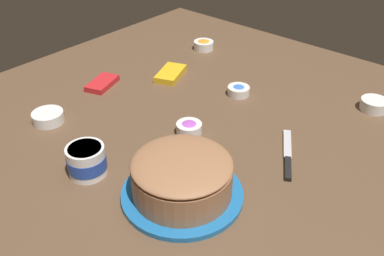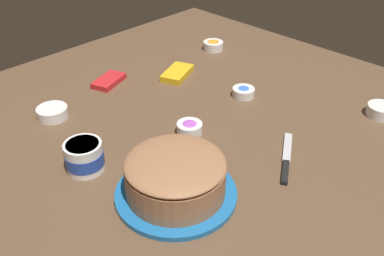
{
  "view_description": "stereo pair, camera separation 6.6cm",
  "coord_description": "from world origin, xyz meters",
  "px_view_note": "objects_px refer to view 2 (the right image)",
  "views": [
    {
      "loc": [
        -0.92,
        -0.78,
        0.75
      ],
      "look_at": [
        -0.11,
        -0.08,
        0.04
      ],
      "focal_mm": 40.36,
      "sensor_mm": 36.0,
      "label": 1
    },
    {
      "loc": [
        -0.88,
        -0.83,
        0.75
      ],
      "look_at": [
        -0.11,
        -0.08,
        0.04
      ],
      "focal_mm": 40.36,
      "sensor_mm": 36.0,
      "label": 2
    }
  ],
  "objects_px": {
    "frosting_tub": "(84,156)",
    "sprinkle_bowl_rainbow": "(190,128)",
    "frosted_cake": "(176,178)",
    "sprinkle_bowl_green": "(381,110)",
    "candy_box_lower": "(109,81)",
    "sprinkle_bowl_blue": "(243,92)",
    "sprinkle_bowl_orange": "(213,45)",
    "sprinkle_bowl_yellow": "(52,112)",
    "spreading_knife": "(286,161)",
    "candy_box_upper": "(177,73)"
  },
  "relations": [
    {
      "from": "frosting_tub",
      "to": "sprinkle_bowl_rainbow",
      "type": "relative_size",
      "value": 1.33
    },
    {
      "from": "frosted_cake",
      "to": "sprinkle_bowl_green",
      "type": "distance_m",
      "value": 0.76
    },
    {
      "from": "candy_box_lower",
      "to": "sprinkle_bowl_blue",
      "type": "bearing_deg",
      "value": -76.3
    },
    {
      "from": "frosting_tub",
      "to": "sprinkle_bowl_orange",
      "type": "distance_m",
      "value": 0.9
    },
    {
      "from": "sprinkle_bowl_yellow",
      "to": "sprinkle_bowl_blue",
      "type": "bearing_deg",
      "value": -33.12
    },
    {
      "from": "candy_box_lower",
      "to": "sprinkle_bowl_rainbow",
      "type": "bearing_deg",
      "value": -112.7
    },
    {
      "from": "spreading_knife",
      "to": "frosted_cake",
      "type": "bearing_deg",
      "value": 157.9
    },
    {
      "from": "frosting_tub",
      "to": "candy_box_lower",
      "type": "xyz_separation_m",
      "value": [
        0.35,
        0.36,
        -0.03
      ]
    },
    {
      "from": "sprinkle_bowl_green",
      "to": "candy_box_upper",
      "type": "xyz_separation_m",
      "value": [
        -0.26,
        0.68,
        -0.01
      ]
    },
    {
      "from": "sprinkle_bowl_rainbow",
      "to": "sprinkle_bowl_blue",
      "type": "relative_size",
      "value": 1.02
    },
    {
      "from": "sprinkle_bowl_orange",
      "to": "candy_box_upper",
      "type": "bearing_deg",
      "value": -165.9
    },
    {
      "from": "frosted_cake",
      "to": "candy_box_lower",
      "type": "bearing_deg",
      "value": 68.16
    },
    {
      "from": "candy_box_upper",
      "to": "frosted_cake",
      "type": "bearing_deg",
      "value": -156.21
    },
    {
      "from": "sprinkle_bowl_yellow",
      "to": "candy_box_upper",
      "type": "bearing_deg",
      "value": -8.76
    },
    {
      "from": "frosted_cake",
      "to": "spreading_knife",
      "type": "bearing_deg",
      "value": -22.1
    },
    {
      "from": "frosting_tub",
      "to": "sprinkle_bowl_orange",
      "type": "xyz_separation_m",
      "value": [
        0.85,
        0.3,
        -0.02
      ]
    },
    {
      "from": "sprinkle_bowl_rainbow",
      "to": "frosting_tub",
      "type": "bearing_deg",
      "value": 165.97
    },
    {
      "from": "sprinkle_bowl_blue",
      "to": "sprinkle_bowl_rainbow",
      "type": "bearing_deg",
      "value": -174.53
    },
    {
      "from": "frosting_tub",
      "to": "candy_box_upper",
      "type": "relative_size",
      "value": 0.72
    },
    {
      "from": "sprinkle_bowl_yellow",
      "to": "candy_box_upper",
      "type": "distance_m",
      "value": 0.49
    },
    {
      "from": "frosting_tub",
      "to": "candy_box_lower",
      "type": "relative_size",
      "value": 0.8
    },
    {
      "from": "sprinkle_bowl_yellow",
      "to": "spreading_knife",
      "type": "bearing_deg",
      "value": -64.27
    },
    {
      "from": "sprinkle_bowl_orange",
      "to": "candy_box_lower",
      "type": "distance_m",
      "value": 0.51
    },
    {
      "from": "sprinkle_bowl_rainbow",
      "to": "candy_box_upper",
      "type": "height_order",
      "value": "sprinkle_bowl_rainbow"
    },
    {
      "from": "candy_box_upper",
      "to": "sprinkle_bowl_yellow",
      "type": "bearing_deg",
      "value": 149.25
    },
    {
      "from": "spreading_knife",
      "to": "sprinkle_bowl_blue",
      "type": "height_order",
      "value": "sprinkle_bowl_blue"
    },
    {
      "from": "sprinkle_bowl_orange",
      "to": "candy_box_upper",
      "type": "relative_size",
      "value": 0.58
    },
    {
      "from": "frosted_cake",
      "to": "sprinkle_bowl_orange",
      "type": "xyz_separation_m",
      "value": [
        0.75,
        0.55,
        -0.04
      ]
    },
    {
      "from": "sprinkle_bowl_green",
      "to": "spreading_knife",
      "type": "bearing_deg",
      "value": 169.96
    },
    {
      "from": "sprinkle_bowl_orange",
      "to": "sprinkle_bowl_rainbow",
      "type": "bearing_deg",
      "value": -144.32
    },
    {
      "from": "candy_box_lower",
      "to": "candy_box_upper",
      "type": "relative_size",
      "value": 0.89
    },
    {
      "from": "frosted_cake",
      "to": "sprinkle_bowl_orange",
      "type": "distance_m",
      "value": 0.93
    },
    {
      "from": "frosted_cake",
      "to": "sprinkle_bowl_yellow",
      "type": "distance_m",
      "value": 0.56
    },
    {
      "from": "spreading_knife",
      "to": "candy_box_lower",
      "type": "bearing_deg",
      "value": 94.51
    },
    {
      "from": "sprinkle_bowl_blue",
      "to": "sprinkle_bowl_yellow",
      "type": "relative_size",
      "value": 0.78
    },
    {
      "from": "candy_box_upper",
      "to": "sprinkle_bowl_blue",
      "type": "bearing_deg",
      "value": -101.04
    },
    {
      "from": "frosting_tub",
      "to": "spreading_knife",
      "type": "relative_size",
      "value": 0.49
    },
    {
      "from": "sprinkle_bowl_blue",
      "to": "candy_box_lower",
      "type": "distance_m",
      "value": 0.5
    },
    {
      "from": "sprinkle_bowl_orange",
      "to": "sprinkle_bowl_yellow",
      "type": "relative_size",
      "value": 0.86
    },
    {
      "from": "sprinkle_bowl_rainbow",
      "to": "frosted_cake",
      "type": "bearing_deg",
      "value": -142.27
    },
    {
      "from": "sprinkle_bowl_orange",
      "to": "frosted_cake",
      "type": "bearing_deg",
      "value": -143.7
    },
    {
      "from": "frosting_tub",
      "to": "sprinkle_bowl_green",
      "type": "height_order",
      "value": "frosting_tub"
    },
    {
      "from": "candy_box_lower",
      "to": "spreading_knife",
      "type": "bearing_deg",
      "value": -105.1
    },
    {
      "from": "sprinkle_bowl_green",
      "to": "candy_box_lower",
      "type": "relative_size",
      "value": 0.68
    },
    {
      "from": "sprinkle_bowl_orange",
      "to": "sprinkle_bowl_blue",
      "type": "relative_size",
      "value": 1.09
    },
    {
      "from": "frosted_cake",
      "to": "sprinkle_bowl_rainbow",
      "type": "distance_m",
      "value": 0.28
    },
    {
      "from": "sprinkle_bowl_green",
      "to": "sprinkle_bowl_yellow",
      "type": "bearing_deg",
      "value": 134.95
    },
    {
      "from": "frosted_cake",
      "to": "frosting_tub",
      "type": "height_order",
      "value": "frosted_cake"
    },
    {
      "from": "frosted_cake",
      "to": "candy_box_lower",
      "type": "distance_m",
      "value": 0.67
    },
    {
      "from": "candy_box_lower",
      "to": "candy_box_upper",
      "type": "bearing_deg",
      "value": -51.68
    }
  ]
}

